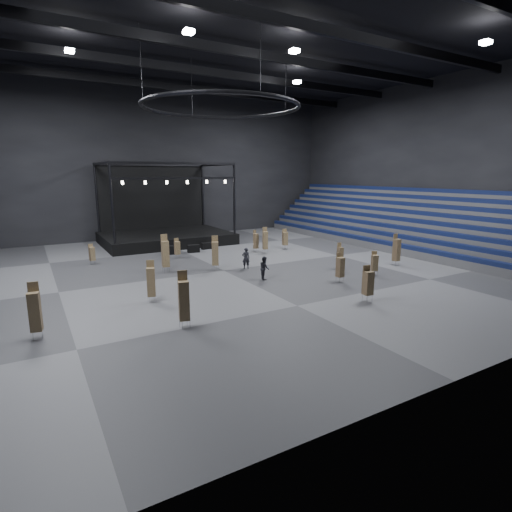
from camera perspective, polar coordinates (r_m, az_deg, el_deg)
floor at (r=33.56m, az=-4.63°, el=-2.08°), size 50.00×50.00×0.00m
ceiling at (r=34.10m, az=-5.20°, el=28.76°), size 50.00×42.00×0.20m
wall_back at (r=52.37m, az=-14.97°, el=12.44°), size 50.00×0.20×18.00m
wall_front at (r=16.31m, az=29.47°, el=13.84°), size 50.00×0.20×18.00m
wall_right at (r=48.82m, az=23.37°, el=11.98°), size 0.20×42.00×18.00m
bleachers_right at (r=47.59m, az=21.17°, el=3.38°), size 7.20×40.00×6.40m
stage at (r=48.23m, az=-13.00°, el=3.63°), size 14.00×10.00×9.20m
truss_ring at (r=32.98m, az=-5.03°, el=20.43°), size 12.30×12.30×5.15m
roof_girders at (r=33.87m, az=-5.17°, el=27.46°), size 49.00×30.35×0.70m
floodlights at (r=30.28m, az=-1.52°, el=28.25°), size 28.60×16.60×0.25m
flight_case_left at (r=41.00m, az=-12.12°, el=0.83°), size 1.34×0.77×0.85m
flight_case_mid at (r=41.55m, az=-8.93°, el=1.05°), size 1.23×0.68×0.79m
flight_case_right at (r=43.19m, az=-7.12°, el=1.44°), size 1.09×0.63×0.69m
chair_stack_0 at (r=33.42m, az=-5.85°, el=0.46°), size 0.72×0.72×2.91m
chair_stack_1 at (r=37.13m, az=19.43°, el=0.89°), size 0.52×0.52×2.83m
chair_stack_2 at (r=38.84m, az=-11.19°, el=1.20°), size 0.47×0.47×1.93m
chair_stack_3 at (r=25.83m, az=-14.77°, el=-3.50°), size 0.63×0.63×2.69m
chair_stack_4 at (r=21.19m, az=-10.28°, el=-6.14°), size 0.63×0.63×3.07m
chair_stack_5 at (r=38.43m, az=-22.39°, el=0.34°), size 0.53×0.53×1.84m
chair_stack_6 at (r=40.60m, az=1.32°, el=2.31°), size 0.61×0.61×2.64m
chair_stack_7 at (r=26.17m, az=15.70°, el=-3.66°), size 0.60×0.60×2.31m
chair_stack_8 at (r=42.92m, az=4.16°, el=2.54°), size 0.62×0.62×2.15m
chair_stack_9 at (r=30.36m, az=11.93°, el=-1.49°), size 0.49×0.49×2.23m
chair_stack_10 at (r=34.25m, az=11.90°, el=-0.00°), size 0.45×0.45×2.30m
chair_stack_11 at (r=22.28m, az=-29.05°, el=-6.84°), size 0.60×0.60×2.86m
chair_stack_12 at (r=33.05m, az=16.58°, el=-0.90°), size 0.60×0.60×1.94m
chair_stack_13 at (r=41.28m, az=-0.03°, el=2.21°), size 0.54×0.54×2.27m
chair_stack_14 at (r=33.44m, az=-12.83°, el=0.39°), size 0.59×0.59×3.13m
man_center at (r=33.98m, az=-1.45°, el=-0.32°), size 0.76×0.63×1.80m
crew_member at (r=30.53m, az=1.21°, el=-1.72°), size 0.90×1.02×1.78m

